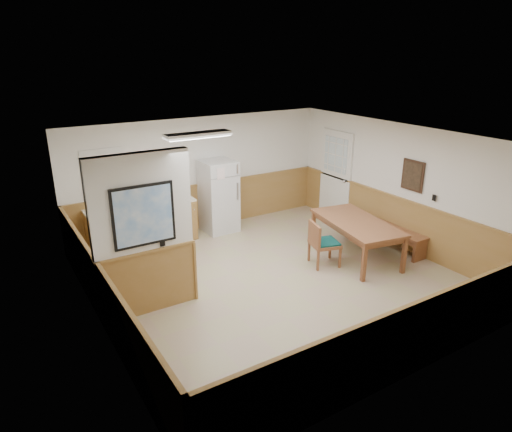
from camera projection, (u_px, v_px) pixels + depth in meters
ground at (276, 279)px, 8.12m from camera, size 6.00×6.00×0.00m
ceiling at (278, 139)px, 7.26m from camera, size 6.00×6.00×0.02m
back_wall at (201, 174)px, 10.08m from camera, size 6.00×0.02×2.50m
right_wall at (400, 186)px, 9.17m from camera, size 0.02×6.00×2.50m
left_wall at (95, 252)px, 6.20m from camera, size 0.02×6.00×2.50m
wainscot_back at (202, 206)px, 10.32m from camera, size 6.00×0.04×1.00m
wainscot_right at (396, 221)px, 9.42m from camera, size 0.04×6.00×1.00m
wainscot_left at (103, 300)px, 6.47m from camera, size 0.04×6.00×1.00m
partition_wall at (144, 237)px, 6.74m from camera, size 1.50×0.20×2.50m
kitchen_counter at (156, 222)px, 9.50m from camera, size 2.20×0.61×1.00m
exterior_door at (335, 175)px, 10.74m from camera, size 0.07×1.02×2.15m
kitchen_window at (103, 174)px, 8.92m from camera, size 0.80×0.04×1.00m
wall_painting at (413, 176)px, 8.81m from camera, size 0.04×0.50×0.60m
fluorescent_fixture at (198, 135)px, 7.92m from camera, size 1.20×0.30×0.09m
refrigerator at (219, 196)px, 10.06m from camera, size 0.72×0.73×1.60m
dining_table at (357, 225)px, 8.76m from camera, size 1.30×2.09×0.75m
dining_bench at (389, 231)px, 9.33m from camera, size 0.38×1.68×0.45m
dining_chair at (320, 241)px, 8.48m from camera, size 0.80×0.64×0.85m
fire_extinguisher at (182, 189)px, 9.54m from camera, size 0.14×0.14×0.44m
soap_bottle at (101, 207)px, 8.74m from camera, size 0.07×0.07×0.20m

